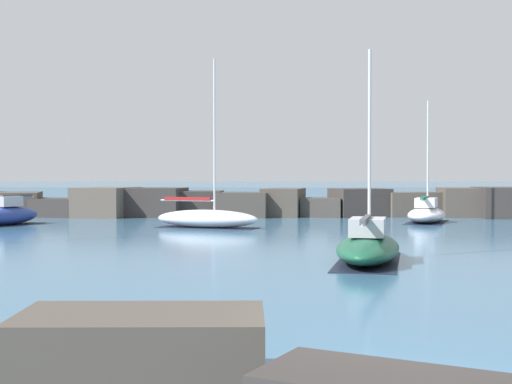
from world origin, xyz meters
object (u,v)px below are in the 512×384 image
sailboat_moored_1 (368,246)px  sailboat_moored_2 (207,218)px  sailboat_moored_4 (4,214)px  sailboat_moored_6 (427,213)px

sailboat_moored_1 → sailboat_moored_2: sailboat_moored_2 is taller
sailboat_moored_1 → sailboat_moored_4: (-20.58, 18.17, 0.11)m
sailboat_moored_2 → sailboat_moored_6: 15.06m
sailboat_moored_1 → sailboat_moored_4: size_ratio=0.81×
sailboat_moored_4 → sailboat_moored_6: 27.41m
sailboat_moored_1 → sailboat_moored_6: size_ratio=0.97×
sailboat_moored_4 → sailboat_moored_6: (27.21, 3.30, -0.09)m
sailboat_moored_1 → sailboat_moored_6: bearing=72.8°
sailboat_moored_2 → sailboat_moored_4: 13.12m
sailboat_moored_1 → sailboat_moored_4: 27.45m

